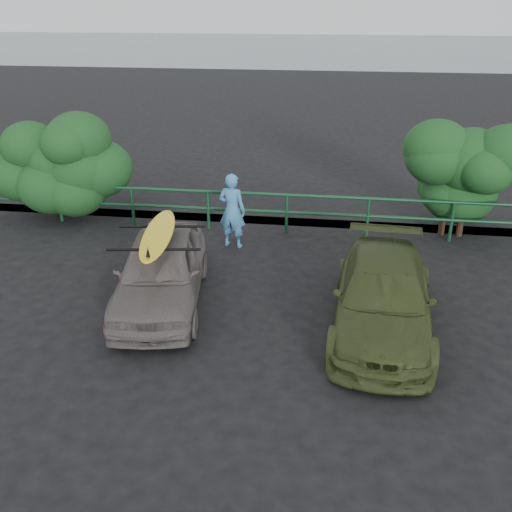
{
  "coord_description": "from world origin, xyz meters",
  "views": [
    {
      "loc": [
        2.09,
        -8.37,
        5.46
      ],
      "look_at": [
        0.74,
        1.3,
        1.01
      ],
      "focal_mm": 40.0,
      "sensor_mm": 36.0,
      "label": 1
    }
  ],
  "objects_px": {
    "sedan": "(161,271)",
    "surfboard": "(158,234)",
    "man": "(232,211)",
    "guardrail": "(247,212)",
    "olive_vehicle": "(383,297)"
  },
  "relations": [
    {
      "from": "sedan",
      "to": "guardrail",
      "type": "bearing_deg",
      "value": 66.4
    },
    {
      "from": "man",
      "to": "guardrail",
      "type": "bearing_deg",
      "value": -88.42
    },
    {
      "from": "sedan",
      "to": "olive_vehicle",
      "type": "distance_m",
      "value": 4.18
    },
    {
      "from": "olive_vehicle",
      "to": "man",
      "type": "relative_size",
      "value": 2.37
    },
    {
      "from": "olive_vehicle",
      "to": "surfboard",
      "type": "bearing_deg",
      "value": 178.78
    },
    {
      "from": "surfboard",
      "to": "man",
      "type": "bearing_deg",
      "value": 65.02
    },
    {
      "from": "man",
      "to": "surfboard",
      "type": "xyz_separation_m",
      "value": [
        -0.87,
        -2.91,
        0.54
      ]
    },
    {
      "from": "guardrail",
      "to": "olive_vehicle",
      "type": "distance_m",
      "value": 5.29
    },
    {
      "from": "olive_vehicle",
      "to": "surfboard",
      "type": "relative_size",
      "value": 1.62
    },
    {
      "from": "sedan",
      "to": "surfboard",
      "type": "relative_size",
      "value": 1.51
    },
    {
      "from": "surfboard",
      "to": "olive_vehicle",
      "type": "bearing_deg",
      "value": -13.38
    },
    {
      "from": "guardrail",
      "to": "man",
      "type": "xyz_separation_m",
      "value": [
        -0.2,
        -1.0,
        0.38
      ]
    },
    {
      "from": "sedan",
      "to": "olive_vehicle",
      "type": "relative_size",
      "value": 0.93
    },
    {
      "from": "olive_vehicle",
      "to": "surfboard",
      "type": "xyz_separation_m",
      "value": [
        -4.16,
        0.37,
        0.82
      ]
    },
    {
      "from": "guardrail",
      "to": "olive_vehicle",
      "type": "xyz_separation_m",
      "value": [
        3.1,
        -4.28,
        0.1
      ]
    }
  ]
}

